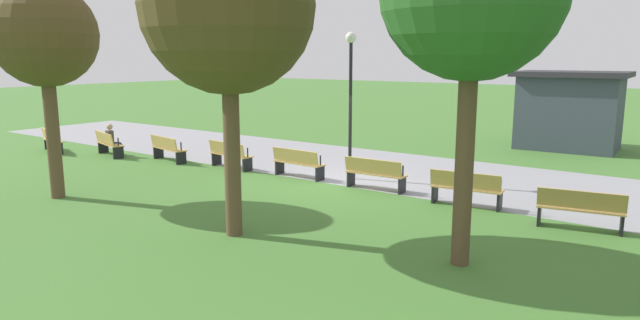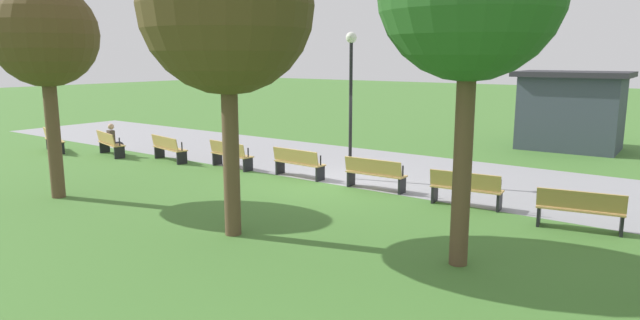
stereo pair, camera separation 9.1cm
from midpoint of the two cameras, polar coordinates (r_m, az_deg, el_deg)
ground_plane at (r=16.26m, az=1.84°, el=-2.36°), size 120.00×120.00×0.00m
path_paving at (r=18.53m, az=6.64°, el=-0.82°), size 38.86×5.86×0.01m
bench_0 at (r=23.82m, az=-25.50°, el=1.89°), size 1.78×1.00×0.89m
bench_1 at (r=22.00m, az=-20.55°, el=1.62°), size 1.78×0.89×0.89m
bench_2 at (r=20.22m, az=-15.09°, el=1.19°), size 1.77×0.77×0.89m
bench_3 at (r=18.50m, az=-8.99°, el=0.59°), size 1.76×0.66×0.89m
bench_4 at (r=16.88m, az=-2.09°, el=-0.25°), size 1.73×0.53×0.89m
bench_5 at (r=15.38m, az=5.78°, el=-1.36°), size 1.73×0.53×0.89m
bench_6 at (r=14.06m, az=14.82°, el=-2.79°), size 1.76×0.66×0.89m
bench_7 at (r=12.98m, az=25.17°, el=-4.56°), size 1.77×0.77×0.89m
person_seated at (r=21.97m, az=-20.18°, el=2.06°), size 0.42×0.58×1.20m
tree_0 at (r=11.27m, az=-9.26°, el=15.10°), size 3.41×3.41×6.28m
tree_4 at (r=15.75m, az=-26.10°, el=11.21°), size 2.59×2.59×5.45m
lamp_post at (r=16.46m, az=3.33°, el=8.25°), size 0.32×0.32×4.32m
kiosk at (r=24.16m, az=24.33°, el=4.69°), size 4.21×3.27×3.05m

